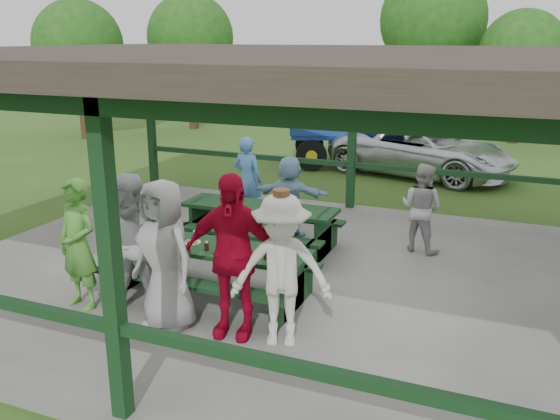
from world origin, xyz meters
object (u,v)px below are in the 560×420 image
at_px(contestant_grey_mid, 164,256).
at_px(picnic_table_near, 209,264).
at_px(contestant_white_fedora, 281,271).
at_px(spectator_blue, 248,180).
at_px(contestant_red, 232,256).
at_px(picnic_table_far, 259,222).
at_px(contestant_grey_left, 135,248).
at_px(contestant_green, 78,244).
at_px(pickup_truck, 422,150).
at_px(spectator_grey, 421,208).
at_px(spectator_lblue, 290,196).
at_px(farm_trailer, 346,139).

bearing_deg(contestant_grey_mid, picnic_table_near, 100.53).
bearing_deg(contestant_white_fedora, picnic_table_near, 133.23).
bearing_deg(spectator_blue, contestant_white_fedora, 129.08).
bearing_deg(contestant_grey_mid, contestant_red, 24.92).
bearing_deg(spectator_blue, picnic_table_far, 131.46).
bearing_deg(contestant_grey_mid, contestant_grey_left, -177.83).
height_order(contestant_green, pickup_truck, contestant_green).
xyz_separation_m(spectator_grey, pickup_truck, (-1.01, 6.03, -0.17)).
distance_m(contestant_green, spectator_grey, 5.32).
xyz_separation_m(picnic_table_near, contestant_grey_mid, (-0.06, -0.95, 0.44)).
xyz_separation_m(contestant_white_fedora, spectator_blue, (-2.38, 4.09, -0.07)).
relative_size(contestant_grey_left, contestant_red, 0.94).
height_order(contestant_grey_left, contestant_white_fedora, contestant_grey_left).
height_order(contestant_grey_mid, contestant_white_fedora, contestant_grey_mid).
distance_m(contestant_grey_left, contestant_red, 1.29).
xyz_separation_m(spectator_lblue, pickup_truck, (1.25, 6.15, -0.16)).
distance_m(picnic_table_near, contestant_green, 1.70).
relative_size(contestant_grey_mid, contestant_white_fedora, 1.01).
xyz_separation_m(contestant_white_fedora, spectator_grey, (0.92, 3.73, -0.16)).
relative_size(contestant_grey_left, farm_trailer, 0.44).
relative_size(contestant_grey_mid, spectator_grey, 1.26).
xyz_separation_m(picnic_table_far, contestant_grey_left, (-0.37, -2.85, 0.45)).
height_order(spectator_grey, pickup_truck, spectator_grey).
distance_m(spectator_lblue, spectator_blue, 1.16).
relative_size(contestant_white_fedora, spectator_grey, 1.25).
bearing_deg(contestant_green, spectator_lblue, 79.92).
relative_size(picnic_table_near, spectator_lblue, 1.91).
distance_m(picnic_table_far, farm_trailer, 7.56).
height_order(picnic_table_far, contestant_grey_left, contestant_grey_left).
xyz_separation_m(contestant_grey_mid, contestant_red, (0.81, 0.16, 0.06)).
distance_m(contestant_red, spectator_grey, 4.05).
bearing_deg(contestant_red, spectator_lblue, 93.72).
xyz_separation_m(picnic_table_far, farm_trailer, (-0.75, 7.52, 0.16)).
xyz_separation_m(picnic_table_far, contestant_grey_mid, (0.11, -2.95, 0.45)).
bearing_deg(spectator_grey, contestant_white_fedora, 93.43).
bearing_deg(contestant_grey_mid, spectator_blue, 116.51).
bearing_deg(contestant_grey_left, farm_trailer, 73.30).
bearing_deg(picnic_table_far, contestant_green, -113.13).
xyz_separation_m(spectator_lblue, farm_trailer, (-0.96, 6.70, -0.08)).
bearing_deg(spectator_lblue, spectator_grey, 179.10).
distance_m(contestant_green, spectator_blue, 4.21).
relative_size(contestant_white_fedora, farm_trailer, 0.43).
distance_m(contestant_white_fedora, farm_trailer, 10.56).
height_order(contestant_white_fedora, spectator_blue, contestant_white_fedora).
bearing_deg(picnic_table_near, farm_trailer, 95.53).
bearing_deg(contestant_green, contestant_red, 13.53).
bearing_deg(contestant_grey_left, contestant_grey_mid, -30.57).
height_order(contestant_grey_mid, farm_trailer, contestant_grey_mid).
bearing_deg(spectator_lblue, pickup_truck, -105.57).
bearing_deg(pickup_truck, contestant_red, -168.11).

